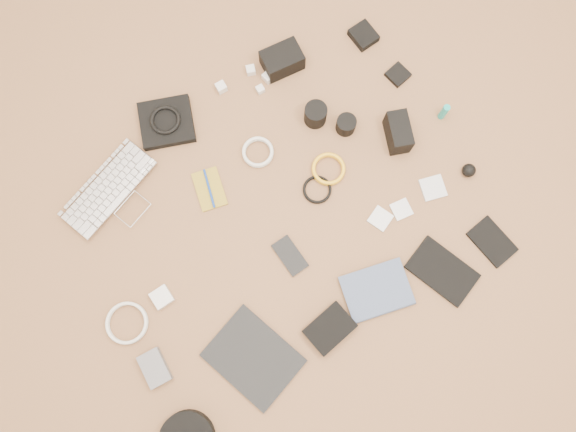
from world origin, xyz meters
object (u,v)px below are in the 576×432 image
phone (290,256)px  paperback (385,314)px  laptop (120,198)px  dslr_camera (282,60)px  tablet (253,358)px

phone → paperback: bearing=-66.9°
laptop → dslr_camera: (0.74, 0.13, 0.03)m
laptop → tablet: 0.71m
dslr_camera → tablet: bearing=-120.8°
dslr_camera → phone: (-0.35, -0.61, -0.04)m
laptop → paperback: (0.55, -0.81, -0.00)m
dslr_camera → phone: dslr_camera is taller
paperback → phone: bearing=40.1°
dslr_camera → tablet: (-0.63, -0.83, -0.03)m
tablet → phone: tablet is taller
phone → paperback: 0.37m
paperback → laptop: bearing=48.4°
phone → dslr_camera: bearing=57.2°
tablet → paperback: size_ratio=1.29×
paperback → tablet: bearing=89.9°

